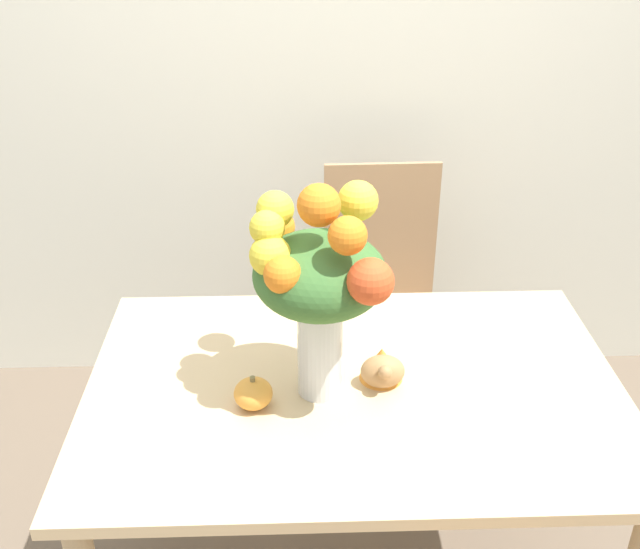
# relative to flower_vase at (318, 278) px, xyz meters

# --- Properties ---
(wall_back) EXTENTS (8.00, 0.06, 2.70)m
(wall_back) POSITION_rel_flower_vase_xyz_m (0.09, 1.25, 0.27)
(wall_back) COLOR silver
(wall_back) RESTS_ON ground_plane
(dining_table) EXTENTS (1.30, 0.87, 0.77)m
(dining_table) POSITION_rel_flower_vase_xyz_m (0.09, 0.03, -0.42)
(dining_table) COLOR #D1B284
(dining_table) RESTS_ON ground_plane
(flower_vase) EXTENTS (0.30, 0.36, 0.54)m
(flower_vase) POSITION_rel_flower_vase_xyz_m (0.00, 0.00, 0.00)
(flower_vase) COLOR silver
(flower_vase) RESTS_ON dining_table
(pumpkin) EXTENTS (0.09, 0.09, 0.08)m
(pumpkin) POSITION_rel_flower_vase_xyz_m (-0.15, -0.05, -0.27)
(pumpkin) COLOR gold
(pumpkin) RESTS_ON dining_table
(turkey_figurine) EXTENTS (0.11, 0.14, 0.09)m
(turkey_figurine) POSITION_rel_flower_vase_xyz_m (0.16, 0.03, -0.27)
(turkey_figurine) COLOR #A87A4C
(turkey_figurine) RESTS_ON dining_table
(dining_chair_near_window) EXTENTS (0.43, 0.43, 1.01)m
(dining_chair_near_window) POSITION_rel_flower_vase_xyz_m (0.25, 0.81, -0.57)
(dining_chair_near_window) COLOR #9E7A56
(dining_chair_near_window) RESTS_ON ground_plane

